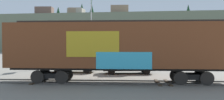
{
  "coord_description": "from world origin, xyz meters",
  "views": [
    {
      "loc": [
        1.03,
        -15.86,
        2.69
      ],
      "look_at": [
        -0.99,
        0.84,
        2.29
      ],
      "focal_mm": 36.27,
      "sensor_mm": 36.0,
      "label": 1
    }
  ],
  "objects_px": {
    "flagpole": "(91,19)",
    "parked_car_black": "(127,64)",
    "freight_car": "(120,46)",
    "parked_car_tan": "(74,63)"
  },
  "relations": [
    {
      "from": "freight_car",
      "to": "flagpole",
      "type": "bearing_deg",
      "value": 110.26
    },
    {
      "from": "flagpole",
      "to": "parked_car_tan",
      "type": "distance_m",
      "value": 9.52
    },
    {
      "from": "freight_car",
      "to": "parked_car_black",
      "type": "distance_m",
      "value": 5.45
    },
    {
      "from": "flagpole",
      "to": "parked_car_black",
      "type": "xyz_separation_m",
      "value": [
        5.17,
        -8.32,
        -5.2
      ]
    },
    {
      "from": "flagpole",
      "to": "parked_car_tan",
      "type": "relative_size",
      "value": 2.25
    },
    {
      "from": "freight_car",
      "to": "flagpole",
      "type": "distance_m",
      "value": 14.79
    },
    {
      "from": "freight_car",
      "to": "parked_car_black",
      "type": "relative_size",
      "value": 3.24
    },
    {
      "from": "parked_car_black",
      "to": "flagpole",
      "type": "bearing_deg",
      "value": 121.87
    },
    {
      "from": "flagpole",
      "to": "parked_car_black",
      "type": "height_order",
      "value": "flagpole"
    },
    {
      "from": "flagpole",
      "to": "parked_car_black",
      "type": "bearing_deg",
      "value": -58.13
    }
  ]
}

